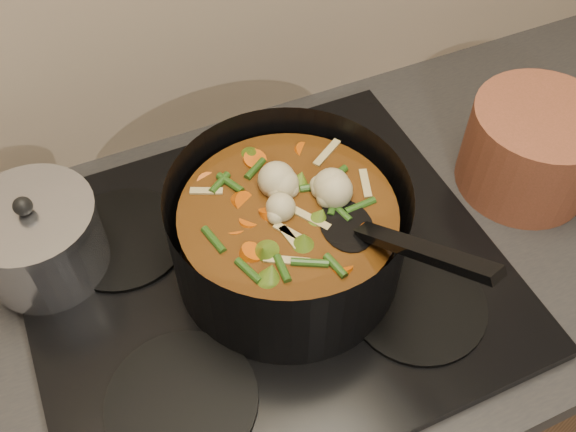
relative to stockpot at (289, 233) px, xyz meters
name	(u,v)px	position (x,y,z in m)	size (l,w,h in m)	color
counter	(272,408)	(-0.03, 0.00, -0.54)	(2.64, 0.64, 0.91)	brown
stovetop	(265,274)	(-0.03, 0.00, -0.08)	(0.62, 0.54, 0.03)	black
stockpot	(289,233)	(0.00, 0.00, 0.00)	(0.32, 0.40, 0.22)	black
saucepan	(39,239)	(-0.29, 0.13, -0.01)	(0.17, 0.17, 0.14)	silver
terracotta_crock	(532,149)	(0.40, 0.01, -0.02)	(0.20, 0.20, 0.14)	brown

